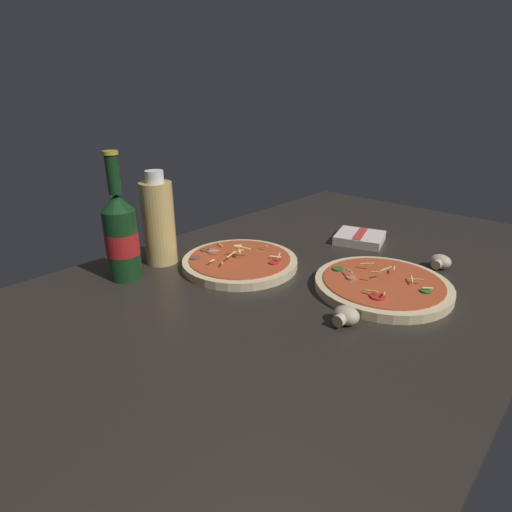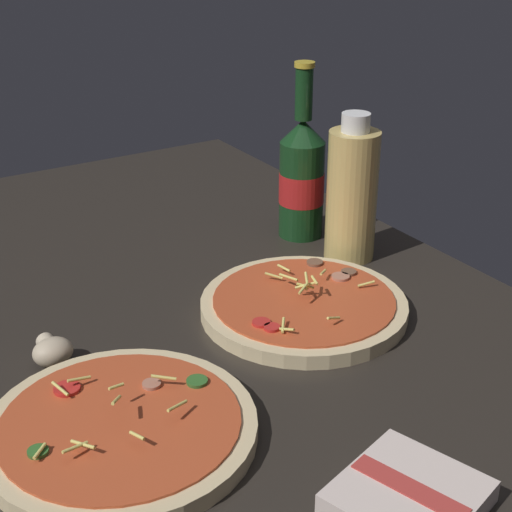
{
  "view_description": "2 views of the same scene",
  "coord_description": "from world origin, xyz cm",
  "px_view_note": "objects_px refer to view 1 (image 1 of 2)",
  "views": [
    {
      "loc": [
        -67.14,
        -48.36,
        41.66
      ],
      "look_at": [
        -6.41,
        7.11,
        8.22
      ],
      "focal_mm": 28.0,
      "sensor_mm": 36.0,
      "label": 1
    },
    {
      "loc": [
        71.84,
        -39.6,
        55.04
      ],
      "look_at": [
        -6.39,
        9.26,
        11.37
      ],
      "focal_mm": 55.0,
      "sensor_mm": 36.0,
      "label": 2
    }
  ],
  "objects_px": {
    "pizza_far": "(240,262)",
    "beer_bottle": "(121,235)",
    "pizza_near": "(382,285)",
    "mushroom_right": "(440,262)",
    "oil_bottle": "(159,222)",
    "mushroom_left": "(346,316)",
    "dish_towel": "(360,238)"
  },
  "relations": [
    {
      "from": "mushroom_left",
      "to": "oil_bottle",
      "type": "bearing_deg",
      "value": 95.95
    },
    {
      "from": "beer_bottle",
      "to": "dish_towel",
      "type": "xyz_separation_m",
      "value": [
        0.57,
        -0.28,
        -0.09
      ]
    },
    {
      "from": "beer_bottle",
      "to": "oil_bottle",
      "type": "relative_size",
      "value": 1.25
    },
    {
      "from": "mushroom_right",
      "to": "pizza_near",
      "type": "bearing_deg",
      "value": 165.74
    },
    {
      "from": "oil_bottle",
      "to": "mushroom_left",
      "type": "bearing_deg",
      "value": -84.05
    },
    {
      "from": "beer_bottle",
      "to": "dish_towel",
      "type": "bearing_deg",
      "value": -25.95
    },
    {
      "from": "dish_towel",
      "to": "oil_bottle",
      "type": "bearing_deg",
      "value": 147.59
    },
    {
      "from": "oil_bottle",
      "to": "pizza_near",
      "type": "bearing_deg",
      "value": -64.68
    },
    {
      "from": "oil_bottle",
      "to": "mushroom_left",
      "type": "distance_m",
      "value": 0.5
    },
    {
      "from": "oil_bottle",
      "to": "mushroom_right",
      "type": "height_order",
      "value": "oil_bottle"
    },
    {
      "from": "beer_bottle",
      "to": "mushroom_right",
      "type": "xyz_separation_m",
      "value": [
        0.54,
        -0.51,
        -0.08
      ]
    },
    {
      "from": "pizza_near",
      "to": "mushroom_right",
      "type": "xyz_separation_m",
      "value": [
        0.2,
        -0.05,
        0.01
      ]
    },
    {
      "from": "oil_bottle",
      "to": "dish_towel",
      "type": "relative_size",
      "value": 1.45
    },
    {
      "from": "pizza_near",
      "to": "beer_bottle",
      "type": "bearing_deg",
      "value": 125.95
    },
    {
      "from": "beer_bottle",
      "to": "mushroom_right",
      "type": "distance_m",
      "value": 0.75
    },
    {
      "from": "beer_bottle",
      "to": "mushroom_left",
      "type": "xyz_separation_m",
      "value": [
        0.16,
        -0.48,
        -0.08
      ]
    },
    {
      "from": "pizza_near",
      "to": "pizza_far",
      "type": "xyz_separation_m",
      "value": [
        -0.12,
        0.32,
        0.0
      ]
    },
    {
      "from": "pizza_far",
      "to": "mushroom_left",
      "type": "xyz_separation_m",
      "value": [
        -0.06,
        -0.33,
        0.01
      ]
    },
    {
      "from": "pizza_near",
      "to": "mushroom_left",
      "type": "xyz_separation_m",
      "value": [
        -0.18,
        -0.01,
        0.01
      ]
    },
    {
      "from": "dish_towel",
      "to": "pizza_near",
      "type": "bearing_deg",
      "value": -142.2
    },
    {
      "from": "pizza_near",
      "to": "mushroom_right",
      "type": "distance_m",
      "value": 0.21
    },
    {
      "from": "pizza_far",
      "to": "beer_bottle",
      "type": "bearing_deg",
      "value": 146.05
    },
    {
      "from": "pizza_near",
      "to": "oil_bottle",
      "type": "xyz_separation_m",
      "value": [
        -0.23,
        0.48,
        0.09
      ]
    },
    {
      "from": "mushroom_right",
      "to": "pizza_far",
      "type": "bearing_deg",
      "value": 130.67
    },
    {
      "from": "pizza_far",
      "to": "pizza_near",
      "type": "bearing_deg",
      "value": -69.89
    },
    {
      "from": "mushroom_left",
      "to": "dish_towel",
      "type": "xyz_separation_m",
      "value": [
        0.41,
        0.2,
        -0.01
      ]
    },
    {
      "from": "pizza_far",
      "to": "mushroom_right",
      "type": "height_order",
      "value": "pizza_far"
    },
    {
      "from": "mushroom_left",
      "to": "mushroom_right",
      "type": "relative_size",
      "value": 0.99
    },
    {
      "from": "pizza_far",
      "to": "dish_towel",
      "type": "xyz_separation_m",
      "value": [
        0.35,
        -0.13,
        0.0
      ]
    },
    {
      "from": "pizza_near",
      "to": "dish_towel",
      "type": "xyz_separation_m",
      "value": [
        0.24,
        0.18,
        0.0
      ]
    },
    {
      "from": "pizza_near",
      "to": "mushroom_left",
      "type": "height_order",
      "value": "pizza_near"
    },
    {
      "from": "pizza_near",
      "to": "beer_bottle",
      "type": "xyz_separation_m",
      "value": [
        -0.34,
        0.46,
        0.09
      ]
    }
  ]
}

